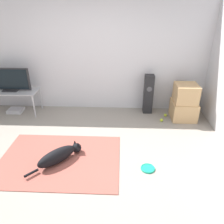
{
  "coord_description": "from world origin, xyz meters",
  "views": [
    {
      "loc": [
        0.68,
        -2.7,
        2.3
      ],
      "look_at": [
        0.52,
        0.94,
        0.45
      ],
      "focal_mm": 35.0,
      "sensor_mm": 36.0,
      "label": 1
    }
  ],
  "objects_px": {
    "floor_speaker": "(148,94)",
    "frisbee": "(148,168)",
    "dog": "(59,155)",
    "tennis_ball_by_boxes": "(162,120)",
    "tv_stand": "(12,93)",
    "cardboard_box_lower": "(183,110)",
    "tv": "(9,80)",
    "cardboard_box_upper": "(186,93)",
    "tennis_ball_near_speaker": "(165,115)",
    "game_console": "(16,110)"
  },
  "relations": [
    {
      "from": "floor_speaker",
      "to": "tv",
      "type": "relative_size",
      "value": 0.96
    },
    {
      "from": "tennis_ball_by_boxes",
      "to": "game_console",
      "type": "xyz_separation_m",
      "value": [
        -3.32,
        0.32,
        0.0
      ]
    },
    {
      "from": "dog",
      "to": "frisbee",
      "type": "distance_m",
      "value": 1.4
    },
    {
      "from": "frisbee",
      "to": "tv",
      "type": "relative_size",
      "value": 0.24
    },
    {
      "from": "floor_speaker",
      "to": "tennis_ball_by_boxes",
      "type": "height_order",
      "value": "floor_speaker"
    },
    {
      "from": "tennis_ball_by_boxes",
      "to": "game_console",
      "type": "height_order",
      "value": "game_console"
    },
    {
      "from": "game_console",
      "to": "tennis_ball_near_speaker",
      "type": "bearing_deg",
      "value": -1.39
    },
    {
      "from": "cardboard_box_lower",
      "to": "game_console",
      "type": "height_order",
      "value": "cardboard_box_lower"
    },
    {
      "from": "floor_speaker",
      "to": "tv_stand",
      "type": "xyz_separation_m",
      "value": [
        -3.06,
        -0.15,
        0.03
      ]
    },
    {
      "from": "tv_stand",
      "to": "tennis_ball_near_speaker",
      "type": "distance_m",
      "value": 3.47
    },
    {
      "from": "cardboard_box_lower",
      "to": "floor_speaker",
      "type": "bearing_deg",
      "value": 159.42
    },
    {
      "from": "cardboard_box_upper",
      "to": "tennis_ball_near_speaker",
      "type": "xyz_separation_m",
      "value": [
        -0.35,
        0.07,
        -0.55
      ]
    },
    {
      "from": "tv_stand",
      "to": "tv",
      "type": "xyz_separation_m",
      "value": [
        0.0,
        0.0,
        0.31
      ]
    },
    {
      "from": "frisbee",
      "to": "tennis_ball_by_boxes",
      "type": "distance_m",
      "value": 1.57
    },
    {
      "from": "frisbee",
      "to": "tennis_ball_near_speaker",
      "type": "relative_size",
      "value": 3.31
    },
    {
      "from": "cardboard_box_upper",
      "to": "floor_speaker",
      "type": "xyz_separation_m",
      "value": [
        -0.74,
        0.29,
        -0.14
      ]
    },
    {
      "from": "tv",
      "to": "cardboard_box_upper",
      "type": "bearing_deg",
      "value": -2.12
    },
    {
      "from": "dog",
      "to": "tv",
      "type": "height_order",
      "value": "tv"
    },
    {
      "from": "dog",
      "to": "floor_speaker",
      "type": "relative_size",
      "value": 0.87
    },
    {
      "from": "cardboard_box_lower",
      "to": "tv",
      "type": "relative_size",
      "value": 0.56
    },
    {
      "from": "tennis_ball_near_speaker",
      "to": "floor_speaker",
      "type": "bearing_deg",
      "value": 150.42
    },
    {
      "from": "tennis_ball_by_boxes",
      "to": "tennis_ball_near_speaker",
      "type": "height_order",
      "value": "same"
    },
    {
      "from": "tv_stand",
      "to": "tennis_ball_by_boxes",
      "type": "relative_size",
      "value": 17.63
    },
    {
      "from": "cardboard_box_lower",
      "to": "tv_stand",
      "type": "height_order",
      "value": "tv_stand"
    },
    {
      "from": "frisbee",
      "to": "tv_stand",
      "type": "bearing_deg",
      "value": 147.75
    },
    {
      "from": "tv_stand",
      "to": "game_console",
      "type": "xyz_separation_m",
      "value": [
        -0.0,
        0.01,
        -0.44
      ]
    },
    {
      "from": "floor_speaker",
      "to": "dog",
      "type": "bearing_deg",
      "value": -130.5
    },
    {
      "from": "tv",
      "to": "game_console",
      "type": "xyz_separation_m",
      "value": [
        -0.0,
        0.01,
        -0.75
      ]
    },
    {
      "from": "cardboard_box_lower",
      "to": "tennis_ball_by_boxes",
      "type": "xyz_separation_m",
      "value": [
        -0.48,
        -0.17,
        -0.16
      ]
    },
    {
      "from": "tennis_ball_near_speaker",
      "to": "cardboard_box_lower",
      "type": "bearing_deg",
      "value": -9.49
    },
    {
      "from": "floor_speaker",
      "to": "frisbee",
      "type": "bearing_deg",
      "value": -95.29
    },
    {
      "from": "tv",
      "to": "game_console",
      "type": "distance_m",
      "value": 0.75
    },
    {
      "from": "frisbee",
      "to": "game_console",
      "type": "distance_m",
      "value": 3.41
    },
    {
      "from": "game_console",
      "to": "tv",
      "type": "bearing_deg",
      "value": -87.68
    },
    {
      "from": "cardboard_box_upper",
      "to": "tv_stand",
      "type": "xyz_separation_m",
      "value": [
        -3.8,
        0.14,
        -0.11
      ]
    },
    {
      "from": "frisbee",
      "to": "cardboard_box_lower",
      "type": "bearing_deg",
      "value": 61.18
    },
    {
      "from": "floor_speaker",
      "to": "game_console",
      "type": "height_order",
      "value": "floor_speaker"
    },
    {
      "from": "dog",
      "to": "tennis_ball_by_boxes",
      "type": "relative_size",
      "value": 11.64
    },
    {
      "from": "game_console",
      "to": "tv_stand",
      "type": "bearing_deg",
      "value": -88.15
    },
    {
      "from": "frisbee",
      "to": "tennis_ball_by_boxes",
      "type": "height_order",
      "value": "tennis_ball_by_boxes"
    },
    {
      "from": "frisbee",
      "to": "tv_stand",
      "type": "xyz_separation_m",
      "value": [
        -2.88,
        1.81,
        0.46
      ]
    },
    {
      "from": "dog",
      "to": "frisbee",
      "type": "height_order",
      "value": "dog"
    },
    {
      "from": "tv",
      "to": "floor_speaker",
      "type": "bearing_deg",
      "value": 2.75
    },
    {
      "from": "tv_stand",
      "to": "cardboard_box_lower",
      "type": "bearing_deg",
      "value": -1.96
    },
    {
      "from": "cardboard_box_upper",
      "to": "game_console",
      "type": "relative_size",
      "value": 1.36
    },
    {
      "from": "frisbee",
      "to": "tv_stand",
      "type": "distance_m",
      "value": 3.43
    },
    {
      "from": "tennis_ball_near_speaker",
      "to": "dog",
      "type": "bearing_deg",
      "value": -140.39
    },
    {
      "from": "dog",
      "to": "cardboard_box_upper",
      "type": "xyz_separation_m",
      "value": [
        2.31,
        1.56,
        0.46
      ]
    },
    {
      "from": "cardboard_box_upper",
      "to": "tv",
      "type": "relative_size",
      "value": 0.5
    },
    {
      "from": "cardboard_box_upper",
      "to": "game_console",
      "type": "bearing_deg",
      "value": 177.72
    }
  ]
}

